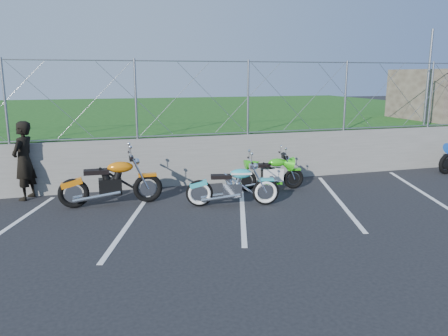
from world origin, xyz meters
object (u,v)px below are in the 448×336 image
object	(u,v)px
person_standing	(24,161)
naked_orange	(113,184)
sportbike_green	(271,174)
cruiser_turquoise	(234,187)

from	to	relation	value
person_standing	naked_orange	bearing A→B (deg)	84.55
naked_orange	sportbike_green	bearing A→B (deg)	3.44
sportbike_green	cruiser_turquoise	bearing A→B (deg)	-136.22
cruiser_turquoise	naked_orange	bearing A→B (deg)	174.26
cruiser_turquoise	person_standing	size ratio (longest dim) A/B	1.12
cruiser_turquoise	naked_orange	xyz separation A→B (m)	(-2.61, 0.83, 0.07)
cruiser_turquoise	naked_orange	world-z (taller)	naked_orange
sportbike_green	person_standing	world-z (taller)	person_standing
cruiser_turquoise	person_standing	xyz separation A→B (m)	(-4.57, 1.92, 0.51)
sportbike_green	person_standing	bearing A→B (deg)	177.46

